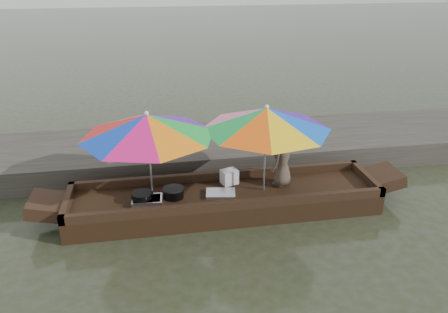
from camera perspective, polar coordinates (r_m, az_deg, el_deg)
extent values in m
plane|color=#262D18|center=(7.74, 0.13, -7.08)|extent=(80.00, 80.00, 0.00)
cube|color=#2D2B26|center=(9.57, -2.15, 0.92)|extent=(22.00, 2.20, 0.50)
cube|color=black|center=(7.65, 0.13, -5.95)|extent=(5.33, 1.20, 0.35)
cylinder|color=black|center=(7.38, -10.67, -5.28)|extent=(0.34, 0.34, 0.18)
cube|color=silver|center=(7.36, -9.99, -5.69)|extent=(0.51, 0.37, 0.09)
cube|color=silver|center=(7.49, -0.45, -4.89)|extent=(0.54, 0.42, 0.06)
cylinder|color=black|center=(7.45, -6.61, -4.77)|extent=(0.34, 0.34, 0.16)
cube|color=silver|center=(7.84, 0.70, -2.66)|extent=(0.33, 0.29, 0.26)
imported|color=#473C31|center=(7.72, 7.66, -0.45)|extent=(0.56, 0.54, 0.96)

